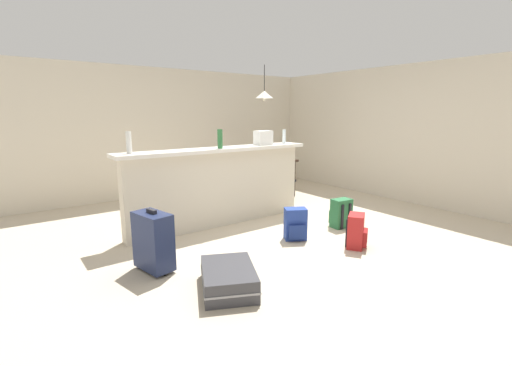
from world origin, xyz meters
TOP-DOWN VIEW (x-y plane):
  - ground_plane at (0.00, 0.00)m, footprint 13.00×13.00m
  - wall_back at (0.00, 3.05)m, footprint 6.60×0.10m
  - wall_right at (3.05, 0.30)m, footprint 0.10×6.00m
  - partition_half_wall at (-0.50, 0.58)m, footprint 2.80×0.20m
  - bar_countertop at (-0.50, 0.58)m, footprint 2.96×0.40m
  - bottle_white at (-1.75, 0.61)m, footprint 0.07×0.07m
  - bottle_green at (-0.53, 0.49)m, footprint 0.07×0.07m
  - bottle_clear at (0.74, 0.59)m, footprint 0.06×0.06m
  - grocery_bag at (0.31, 0.58)m, footprint 0.26×0.18m
  - dining_table at (1.12, 1.61)m, footprint 1.10×0.80m
  - dining_chair_near_partition at (1.07, 1.11)m, footprint 0.43×0.43m
  - pendant_lamp at (1.04, 1.51)m, footprint 0.34×0.34m
  - suitcase_flat_charcoal at (-1.44, -1.17)m, footprint 0.74×0.89m
  - backpack_green at (0.86, -0.56)m, footprint 0.30×0.27m
  - suitcase_upright_navy at (-1.86, -0.37)m, footprint 0.33×0.48m
  - backpack_blue at (-0.02, -0.55)m, footprint 0.33×0.32m
  - backpack_red at (0.40, -1.20)m, footprint 0.34×0.33m

SIDE VIEW (x-z plane):
  - ground_plane at x=0.00m, z-range -0.05..0.00m
  - suitcase_flat_charcoal at x=-1.44m, z-range 0.00..0.22m
  - backpack_green at x=0.86m, z-range -0.01..0.41m
  - backpack_blue at x=-0.02m, z-range -0.01..0.41m
  - backpack_red at x=0.40m, z-range -0.01..0.41m
  - suitcase_upright_navy at x=-1.86m, z-range 0.00..0.67m
  - dining_chair_near_partition at x=1.07m, z-range 0.05..0.98m
  - partition_half_wall at x=-0.50m, z-range 0.00..1.10m
  - dining_table at x=1.12m, z-range 0.28..1.02m
  - bar_countertop at x=-0.50m, z-range 1.10..1.15m
  - wall_back at x=0.00m, z-range 0.00..2.50m
  - wall_right at x=3.05m, z-range 0.00..2.50m
  - grocery_bag at x=0.31m, z-range 1.15..1.37m
  - bottle_clear at x=0.74m, z-range 1.15..1.37m
  - bottle_green at x=-0.53m, z-range 1.15..1.42m
  - bottle_white at x=-1.75m, z-range 1.15..1.42m
  - pendant_lamp at x=1.04m, z-range 1.65..2.29m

